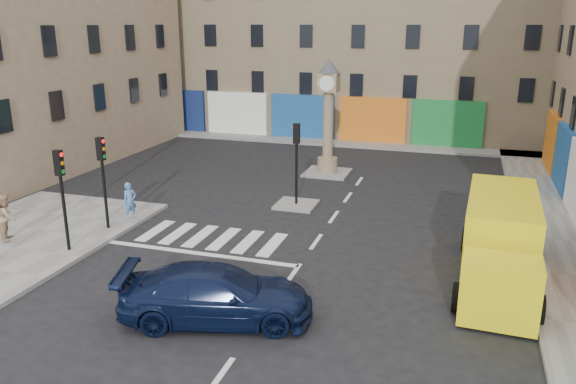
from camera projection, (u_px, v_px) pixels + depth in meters
The scene contains 15 objects.
ground at pixel (284, 286), 17.89m from camera, with size 120.00×120.00×0.00m, color black.
sidewalk_right at pixel (544, 214), 24.50m from camera, with size 2.60×30.00×0.15m, color gray.
sidewalk_far at pixel (327, 142), 39.29m from camera, with size 32.00×2.40×0.15m, color gray.
island_near at pixel (296, 205), 25.75m from camera, with size 1.80×1.80×0.12m, color gray.
island_far at pixel (327, 173), 31.23m from camera, with size 2.40×2.40×0.12m, color gray.
building_far at pixel (348, 17), 42.15m from camera, with size 32.00×10.00×17.00m, color #7D6B53.
building_left at pixel (33, 33), 32.14m from camera, with size 8.00×20.00×15.00m, color #9C8566.
traffic_light_left_near at pixel (61, 184), 19.70m from camera, with size 0.28×0.22×3.70m.
traffic_light_left_far at pixel (102, 168), 21.89m from camera, with size 0.28×0.22×3.70m.
traffic_light_island at pixel (296, 151), 25.02m from camera, with size 0.28×0.22×3.70m.
clock_pillar at pixel (328, 110), 30.22m from camera, with size 1.20×1.20×6.10m.
navy_sedan at pixel (216, 294), 15.69m from camera, with size 2.20×5.40×1.57m, color black.
yellow_van at pixel (500, 241), 18.15m from camera, with size 2.68×7.28×2.62m.
pedestrian_blue at pixel (130, 201), 23.39m from camera, with size 0.58×0.38×1.58m, color #5380BD.
pedestrian_tan at pixel (7, 217), 21.17m from camera, with size 0.87×0.68×1.79m, color tan.
Camera 1 is at (5.00, -15.47, 8.06)m, focal length 35.00 mm.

